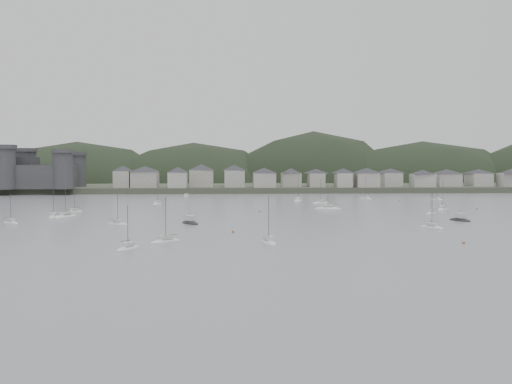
{
  "coord_description": "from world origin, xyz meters",
  "views": [
    {
      "loc": [
        -11.36,
        -134.37,
        17.15
      ],
      "look_at": [
        0.0,
        75.0,
        6.0
      ],
      "focal_mm": 41.42,
      "sensor_mm": 36.0,
      "label": 1
    }
  ],
  "objects": [
    {
      "name": "waterfront_town",
      "position": [
        50.59,
        183.34,
        8.66
      ],
      "size": [
        451.48,
        28.46,
        12.92
      ],
      "color": "gray",
      "rests_on": "far_shore_land"
    },
    {
      "name": "mooring_buoys",
      "position": [
        -1.71,
        56.73,
        0.15
      ],
      "size": [
        157.87,
        131.94,
        0.7
      ],
      "color": "#B6603C",
      "rests_on": "ground"
    },
    {
      "name": "far_shore_land",
      "position": [
        0.0,
        295.0,
        1.5
      ],
      "size": [
        900.0,
        250.0,
        3.0
      ],
      "primitive_type": "cube",
      "color": "#383D2D",
      "rests_on": "ground"
    },
    {
      "name": "moored_fleet",
      "position": [
        -23.51,
        64.53,
        0.18
      ],
      "size": [
        259.06,
        176.58,
        13.5
      ],
      "color": "silver",
      "rests_on": "ground"
    },
    {
      "name": "sailboat_lead",
      "position": [
        -39.86,
        24.83,
        0.18
      ],
      "size": [
        6.9,
        4.75,
        9.11
      ],
      "rotation": [
        0.0,
        0.0,
        1.13
      ],
      "color": "silver",
      "rests_on": "ground"
    },
    {
      "name": "motor_launch_near",
      "position": [
        55.93,
        29.9,
        0.3
      ],
      "size": [
        5.73,
        7.75,
        3.77
      ],
      "rotation": [
        0.0,
        0.0,
        0.48
      ],
      "color": "black",
      "rests_on": "ground"
    },
    {
      "name": "motor_launch_far",
      "position": [
        -20.65,
        26.36,
        0.29
      ],
      "size": [
        6.39,
        8.19,
        3.88
      ],
      "rotation": [
        0.0,
        0.0,
        3.67
      ],
      "color": "black",
      "rests_on": "ground"
    },
    {
      "name": "ground",
      "position": [
        0.0,
        0.0,
        0.0
      ],
      "size": [
        900.0,
        900.0,
        0.0
      ],
      "primitive_type": "plane",
      "color": "slate",
      "rests_on": "ground"
    },
    {
      "name": "castle",
      "position": [
        -120.0,
        179.8,
        10.96
      ],
      "size": [
        66.0,
        43.0,
        20.0
      ],
      "color": "#37373A",
      "rests_on": "far_shore_land"
    },
    {
      "name": "forested_ridge",
      "position": [
        4.83,
        269.4,
        -11.28
      ],
      "size": [
        851.55,
        103.94,
        102.57
      ],
      "color": "black",
      "rests_on": "ground"
    }
  ]
}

